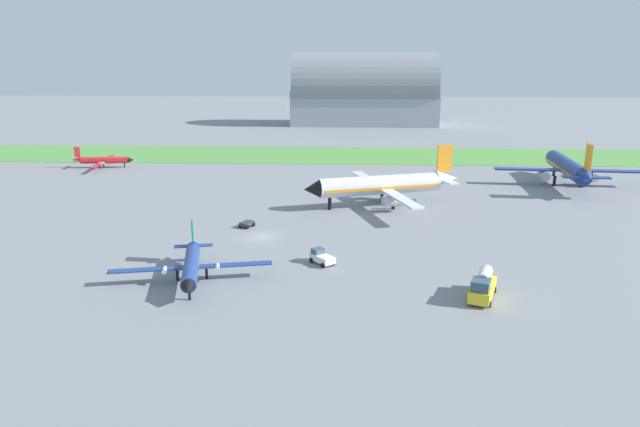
% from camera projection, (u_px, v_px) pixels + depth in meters
% --- Properties ---
extents(ground_plane, '(600.00, 600.00, 0.00)m').
position_uv_depth(ground_plane, '(262.00, 237.00, 91.06)').
color(ground_plane, gray).
extents(grass_taxiway_strip, '(360.00, 28.00, 0.08)m').
position_uv_depth(grass_taxiway_strip, '(299.00, 155.00, 163.62)').
color(grass_taxiway_strip, '#549342').
rests_on(grass_taxiway_strip, ground_plane).
extents(airplane_midfield_jet, '(29.98, 30.26, 11.01)m').
position_uv_depth(airplane_midfield_jet, '(383.00, 185.00, 108.50)').
color(airplane_midfield_jet, silver).
rests_on(airplane_midfield_jet, ground_plane).
extents(airplane_foreground_turboprop, '(19.96, 17.19, 6.04)m').
position_uv_depth(airplane_foreground_turboprop, '(191.00, 265.00, 72.85)').
color(airplane_foreground_turboprop, navy).
rests_on(airplane_foreground_turboprop, ground_plane).
extents(airplane_taxiing_turboprop, '(15.13, 17.63, 5.28)m').
position_uv_depth(airplane_taxiing_turboprop, '(103.00, 160.00, 145.17)').
color(airplane_taxiing_turboprop, red).
rests_on(airplane_taxiing_turboprop, ground_plane).
extents(airplane_parked_jet_far, '(30.72, 30.17, 10.85)m').
position_uv_depth(airplane_parked_jet_far, '(568.00, 168.00, 125.30)').
color(airplane_parked_jet_far, navy).
rests_on(airplane_parked_jet_far, ground_plane).
extents(pushback_tug_near_gate, '(3.70, 3.91, 1.95)m').
position_uv_depth(pushback_tug_near_gate, '(322.00, 257.00, 79.34)').
color(pushback_tug_near_gate, white).
rests_on(pushback_tug_near_gate, ground_plane).
extents(fuel_truck_midfield, '(4.54, 6.93, 3.29)m').
position_uv_depth(fuel_truck_midfield, '(483.00, 286.00, 67.92)').
color(fuel_truck_midfield, yellow).
rests_on(fuel_truck_midfield, ground_plane).
extents(baggage_cart_by_runway, '(2.63, 2.91, 0.90)m').
position_uv_depth(baggage_cart_by_runway, '(247.00, 224.00, 96.06)').
color(baggage_cart_by_runway, '#2D333D').
rests_on(baggage_cart_by_runway, ground_plane).
extents(hangar_distant, '(57.05, 24.22, 27.88)m').
position_uv_depth(hangar_distant, '(364.00, 92.00, 230.66)').
color(hangar_distant, '#9399A3').
rests_on(hangar_distant, ground_plane).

